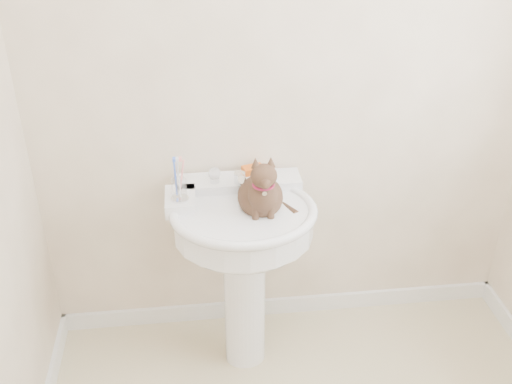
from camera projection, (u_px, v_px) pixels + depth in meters
name	position (u px, v px, depth m)	size (l,w,h in m)	color
wall_back	(289.00, 79.00, 2.48)	(2.20, 0.00, 2.50)	beige
baseboard_back	(283.00, 305.00, 3.07)	(2.20, 0.02, 0.09)	white
pedestal_sink	(243.00, 239.00, 2.49)	(0.62, 0.60, 0.85)	white
faucet	(240.00, 174.00, 2.51)	(0.28, 0.12, 0.14)	silver
soap_bar	(253.00, 170.00, 2.61)	(0.09, 0.06, 0.03)	#D85A15
toothbrush_cup	(179.00, 189.00, 2.39)	(0.07, 0.07, 0.19)	silver
cat	(261.00, 194.00, 2.39)	(0.20, 0.25, 0.37)	brown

